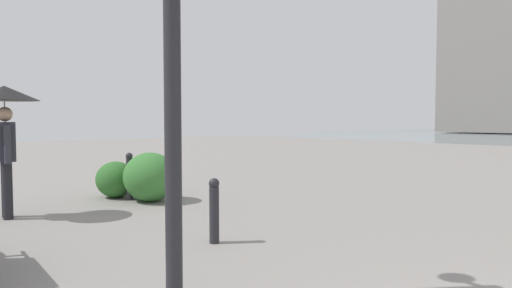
% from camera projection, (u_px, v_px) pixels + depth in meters
% --- Properties ---
extents(pedestrian, '(1.00, 1.00, 2.03)m').
position_uv_depth(pedestrian, '(5.00, 114.00, 6.90)').
color(pedestrian, black).
rests_on(pedestrian, ground).
extents(bollard_near, '(0.13, 0.13, 0.80)m').
position_uv_depth(bollard_near, '(214.00, 209.00, 5.55)').
color(bollard_near, '#232328').
rests_on(bollard_near, ground).
extents(bollard_mid, '(0.13, 0.13, 0.90)m').
position_uv_depth(bollard_mid, '(129.00, 175.00, 8.54)').
color(bollard_mid, '#232328').
rests_on(bollard_mid, ground).
extents(shrub_low, '(1.07, 0.96, 0.91)m').
position_uv_depth(shrub_low, '(150.00, 177.00, 8.42)').
color(shrub_low, '#387533').
rests_on(shrub_low, ground).
extents(shrub_round, '(0.83, 0.75, 0.70)m').
position_uv_depth(shrub_round, '(116.00, 179.00, 8.85)').
color(shrub_round, '#2D6628').
rests_on(shrub_round, ground).
extents(shrub_wide, '(0.67, 0.60, 0.57)m').
position_uv_depth(shrub_wide, '(146.00, 185.00, 8.61)').
color(shrub_wide, '#387533').
rests_on(shrub_wide, ground).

